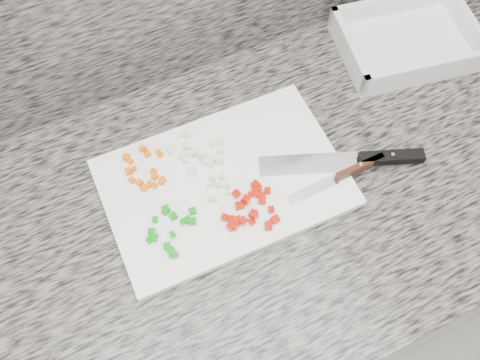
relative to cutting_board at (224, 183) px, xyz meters
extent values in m
cube|color=silver|center=(-0.03, -0.04, -0.48)|extent=(3.92, 0.62, 0.86)
cube|color=#625E56|center=(-0.03, -0.04, -0.03)|extent=(3.96, 0.64, 0.04)
cube|color=white|center=(0.00, 0.00, 0.00)|extent=(0.41, 0.28, 0.01)
cube|color=#F26405|center=(-0.09, 0.04, 0.01)|extent=(0.01, 0.01, 0.01)
cube|color=#F26405|center=(-0.08, 0.10, 0.01)|extent=(0.01, 0.01, 0.01)
cube|color=#F26405|center=(-0.14, 0.08, 0.01)|extent=(0.01, 0.01, 0.01)
cube|color=#F26405|center=(-0.10, 0.10, 0.01)|extent=(0.01, 0.01, 0.01)
cube|color=#F26405|center=(-0.10, 0.06, 0.01)|extent=(0.01, 0.01, 0.01)
cube|color=#F26405|center=(-0.10, 0.04, 0.01)|extent=(0.01, 0.01, 0.01)
cube|color=#F26405|center=(-0.14, 0.08, 0.01)|extent=(0.01, 0.01, 0.01)
cube|color=#F26405|center=(-0.11, 0.04, 0.01)|extent=(0.01, 0.01, 0.01)
cube|color=#F26405|center=(-0.13, 0.10, 0.01)|extent=(0.01, 0.01, 0.01)
cube|color=#F26405|center=(-0.10, 0.12, 0.01)|extent=(0.01, 0.01, 0.01)
cube|color=#F26405|center=(-0.10, 0.11, 0.01)|extent=(0.01, 0.01, 0.01)
cube|color=#F26405|center=(-0.14, 0.07, 0.01)|extent=(0.01, 0.01, 0.01)
cube|color=#F26405|center=(-0.13, 0.04, 0.01)|extent=(0.01, 0.01, 0.01)
cube|color=#F26405|center=(-0.13, 0.06, 0.01)|extent=(0.01, 0.01, 0.01)
cube|color=#F26405|center=(-0.13, 0.11, 0.01)|extent=(0.01, 0.01, 0.01)
cube|color=#F26405|center=(-0.13, 0.11, 0.01)|extent=(0.01, 0.01, 0.01)
cube|color=#F26405|center=(-0.13, 0.08, 0.02)|extent=(0.01, 0.01, 0.01)
cube|color=#F26405|center=(-0.10, 0.07, 0.01)|extent=(0.01, 0.01, 0.01)
cube|color=#F26405|center=(-0.08, 0.09, 0.01)|extent=(0.01, 0.01, 0.01)
cube|color=#F26405|center=(-0.11, 0.05, 0.01)|extent=(0.01, 0.01, 0.01)
cube|color=silver|center=(-0.01, 0.04, 0.01)|extent=(0.01, 0.01, 0.01)
cube|color=silver|center=(0.02, 0.05, 0.01)|extent=(0.01, 0.01, 0.01)
cube|color=silver|center=(-0.02, 0.07, 0.01)|extent=(0.01, 0.01, 0.01)
cube|color=silver|center=(-0.04, 0.04, 0.01)|extent=(0.01, 0.01, 0.01)
cube|color=silver|center=(0.00, 0.04, 0.01)|extent=(0.01, 0.01, 0.01)
cube|color=silver|center=(-0.02, 0.06, 0.02)|extent=(0.01, 0.01, 0.01)
cube|color=silver|center=(-0.03, 0.09, 0.01)|extent=(0.01, 0.01, 0.01)
cube|color=silver|center=(0.00, 0.04, 0.01)|extent=(0.01, 0.01, 0.01)
cube|color=silver|center=(-0.01, 0.04, 0.01)|extent=(0.01, 0.01, 0.01)
cube|color=silver|center=(-0.03, 0.07, 0.02)|extent=(0.01, 0.01, 0.01)
cube|color=silver|center=(0.03, 0.07, 0.01)|extent=(0.01, 0.01, 0.01)
cube|color=silver|center=(0.01, 0.07, 0.01)|extent=(0.01, 0.01, 0.01)
cube|color=silver|center=(-0.06, 0.09, 0.01)|extent=(0.01, 0.01, 0.01)
cube|color=silver|center=(-0.04, 0.06, 0.01)|extent=(0.01, 0.01, 0.01)
cube|color=silver|center=(0.01, 0.04, 0.01)|extent=(0.02, 0.02, 0.01)
cube|color=silver|center=(-0.03, 0.11, 0.01)|extent=(0.01, 0.01, 0.01)
cube|color=silver|center=(-0.06, 0.10, 0.01)|extent=(0.01, 0.01, 0.01)
cube|color=silver|center=(-0.06, 0.09, 0.01)|extent=(0.01, 0.01, 0.01)
cube|color=silver|center=(0.02, 0.07, 0.01)|extent=(0.02, 0.02, 0.01)
cube|color=silver|center=(-0.04, 0.07, 0.01)|extent=(0.02, 0.02, 0.01)
cube|color=silver|center=(-0.02, 0.11, 0.01)|extent=(0.01, 0.01, 0.01)
cube|color=#0D8F0D|center=(-0.10, -0.03, 0.01)|extent=(0.01, 0.01, 0.01)
cube|color=#0D8F0D|center=(-0.15, -0.05, 0.01)|extent=(0.01, 0.01, 0.01)
cube|color=#0D8F0D|center=(-0.09, -0.04, 0.02)|extent=(0.01, 0.01, 0.01)
cube|color=#0D8F0D|center=(-0.15, -0.04, 0.01)|extent=(0.01, 0.01, 0.01)
cube|color=#0D8F0D|center=(-0.12, -0.09, 0.01)|extent=(0.01, 0.01, 0.01)
cube|color=#0D8F0D|center=(-0.07, -0.03, 0.01)|extent=(0.01, 0.01, 0.01)
cube|color=#0D8F0D|center=(-0.14, -0.05, 0.01)|extent=(0.02, 0.02, 0.01)
cube|color=#0D8F0D|center=(-0.08, -0.04, 0.01)|extent=(0.01, 0.01, 0.01)
cube|color=#0D8F0D|center=(-0.08, -0.05, 0.01)|extent=(0.01, 0.01, 0.01)
cube|color=#0D8F0D|center=(-0.11, -0.01, 0.01)|extent=(0.01, 0.01, 0.01)
cube|color=#0D8F0D|center=(-0.13, -0.08, 0.01)|extent=(0.01, 0.01, 0.01)
cube|color=#0D8F0D|center=(-0.13, -0.07, 0.01)|extent=(0.01, 0.01, 0.01)
cube|color=#0D8F0D|center=(-0.14, -0.04, 0.01)|extent=(0.01, 0.01, 0.01)
cube|color=#0D8F0D|center=(-0.13, -0.02, 0.01)|extent=(0.01, 0.01, 0.01)
cube|color=#0D8F0D|center=(-0.13, -0.08, 0.01)|extent=(0.01, 0.01, 0.01)
cube|color=#0D8F0D|center=(-0.11, -0.01, 0.01)|extent=(0.01, 0.01, 0.01)
cube|color=#0D8F0D|center=(-0.12, -0.06, 0.02)|extent=(0.01, 0.01, 0.01)
cube|color=#BE1002|center=(0.03, -0.11, 0.01)|extent=(0.02, 0.02, 0.01)
cube|color=#BE1002|center=(0.01, -0.08, 0.02)|extent=(0.02, 0.02, 0.01)
cube|color=#BE1002|center=(0.01, -0.09, 0.01)|extent=(0.01, 0.01, 0.01)
cube|color=#BE1002|center=(0.05, -0.04, 0.01)|extent=(0.01, 0.01, 0.01)
cube|color=#BE1002|center=(0.06, -0.05, 0.01)|extent=(0.01, 0.01, 0.01)
cube|color=#BE1002|center=(0.04, -0.04, 0.01)|extent=(0.01, 0.01, 0.01)
cube|color=#BE1002|center=(0.04, -0.10, 0.01)|extent=(0.01, 0.01, 0.01)
cube|color=#BE1002|center=(0.04, -0.05, 0.01)|extent=(0.01, 0.01, 0.01)
cube|color=#BE1002|center=(0.04, -0.05, 0.01)|extent=(0.02, 0.02, 0.01)
cube|color=#BE1002|center=(-0.01, -0.08, 0.02)|extent=(0.01, 0.01, 0.01)
cube|color=#BE1002|center=(-0.02, -0.08, 0.01)|extent=(0.02, 0.02, 0.01)
cube|color=#BE1002|center=(0.01, -0.05, 0.02)|extent=(0.02, 0.02, 0.01)
cube|color=#BE1002|center=(0.00, -0.05, 0.01)|extent=(0.01, 0.01, 0.01)
cube|color=#BE1002|center=(0.02, -0.08, 0.02)|extent=(0.01, 0.01, 0.01)
cube|color=#BE1002|center=(0.01, -0.03, 0.01)|extent=(0.01, 0.01, 0.01)
cube|color=#BE1002|center=(0.04, -0.10, 0.01)|extent=(0.01, 0.01, 0.01)
cube|color=#BE1002|center=(0.03, -0.04, 0.01)|extent=(0.01, 0.01, 0.01)
cube|color=#BE1002|center=(0.04, -0.06, 0.01)|extent=(0.02, 0.02, 0.01)
cube|color=#BE1002|center=(-0.03, -0.06, 0.01)|extent=(0.01, 0.01, 0.01)
cube|color=#BE1002|center=(0.04, -0.03, 0.01)|extent=(0.02, 0.02, 0.01)
cube|color=#BE1002|center=(-0.03, -0.08, 0.01)|extent=(0.02, 0.02, 0.01)
cube|color=#BE1002|center=(-0.02, -0.07, 0.01)|extent=(0.01, 0.01, 0.01)
cube|color=#BE1002|center=(-0.01, -0.08, 0.01)|extent=(0.01, 0.01, 0.01)
cube|color=#BE1002|center=(0.01, -0.05, 0.01)|extent=(0.01, 0.01, 0.01)
cube|color=#BE1002|center=(0.05, -0.08, 0.01)|extent=(0.01, 0.01, 0.01)
cube|color=beige|center=(-0.01, -0.01, 0.01)|extent=(0.01, 0.01, 0.01)
cube|color=beige|center=(-0.03, 0.00, 0.01)|extent=(0.01, 0.01, 0.00)
cube|color=beige|center=(0.00, 0.01, 0.01)|extent=(0.01, 0.01, 0.01)
cube|color=beige|center=(-0.04, -0.02, 0.01)|extent=(0.01, 0.01, 0.01)
cube|color=beige|center=(-0.03, -0.03, 0.01)|extent=(0.01, 0.01, 0.01)
cube|color=beige|center=(-0.02, 0.00, 0.01)|extent=(0.01, 0.01, 0.01)
cube|color=beige|center=(-0.02, 0.01, 0.01)|extent=(0.01, 0.01, 0.01)
cube|color=beige|center=(0.00, -0.01, 0.01)|extent=(0.01, 0.01, 0.01)
cube|color=beige|center=(-0.01, -0.03, 0.01)|extent=(0.01, 0.01, 0.01)
cube|color=beige|center=(-0.03, -0.02, 0.01)|extent=(0.01, 0.01, 0.01)
cube|color=silver|center=(0.14, -0.03, 0.01)|extent=(0.17, 0.10, 0.00)
cube|color=black|center=(0.27, -0.09, 0.01)|extent=(0.11, 0.06, 0.02)
cylinder|color=silver|center=(0.27, -0.09, 0.02)|extent=(0.01, 0.01, 0.00)
cube|color=silver|center=(0.12, -0.08, 0.01)|extent=(0.09, 0.02, 0.00)
cube|color=#431D10|center=(0.22, -0.08, 0.01)|extent=(0.09, 0.01, 0.02)
cylinder|color=silver|center=(0.22, -0.08, 0.02)|extent=(0.01, 0.01, 0.00)
cube|color=silver|center=(0.45, 0.12, 0.00)|extent=(0.29, 0.23, 0.01)
cube|color=silver|center=(0.46, 0.20, 0.03)|extent=(0.25, 0.06, 0.04)
cube|color=silver|center=(0.43, 0.03, 0.03)|extent=(0.25, 0.06, 0.04)
cube|color=silver|center=(0.57, 0.10, 0.03)|extent=(0.05, 0.18, 0.04)
cube|color=silver|center=(0.33, 0.14, 0.03)|extent=(0.05, 0.18, 0.04)
camera|label=1|loc=(-0.16, -0.39, 0.80)|focal=40.00mm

